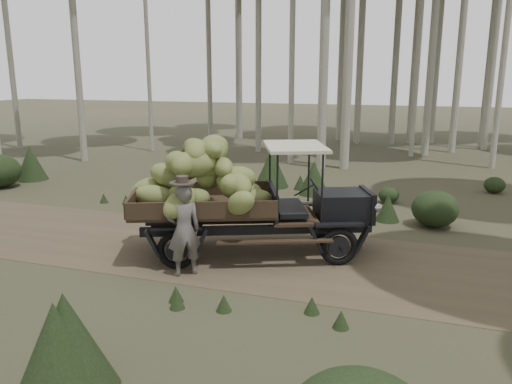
# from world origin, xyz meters

# --- Properties ---
(ground) EXTENTS (120.00, 120.00, 0.00)m
(ground) POSITION_xyz_m (0.00, 0.00, 0.00)
(ground) COLOR #473D2B
(ground) RESTS_ON ground
(dirt_track) EXTENTS (70.00, 4.00, 0.01)m
(dirt_track) POSITION_xyz_m (0.00, 0.00, 0.00)
(dirt_track) COLOR brown
(dirt_track) RESTS_ON ground
(banana_truck) EXTENTS (5.66, 3.72, 2.65)m
(banana_truck) POSITION_xyz_m (0.97, -0.20, 1.54)
(banana_truck) COLOR black
(banana_truck) RESTS_ON ground
(farmer) EXTENTS (0.80, 0.78, 2.01)m
(farmer) POSITION_xyz_m (0.61, -1.52, 0.95)
(farmer) COLOR #595551
(farmer) RESTS_ON ground
(undergrowth) EXTENTS (22.97, 22.46, 1.36)m
(undergrowth) POSITION_xyz_m (-0.80, -2.23, 0.55)
(undergrowth) COLOR #233319
(undergrowth) RESTS_ON ground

